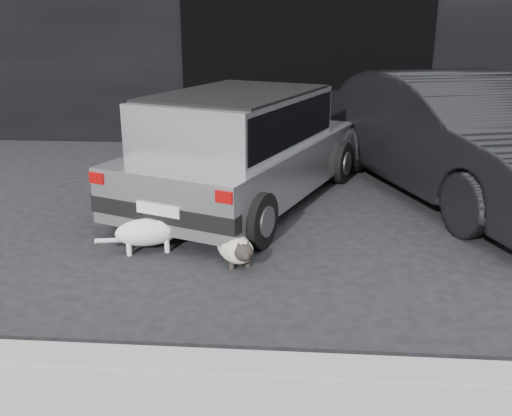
# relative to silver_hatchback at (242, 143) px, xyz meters

# --- Properties ---
(ground) EXTENTS (80.00, 80.00, 0.00)m
(ground) POSITION_rel_silver_hatchback_xyz_m (-0.29, -0.82, -0.70)
(ground) COLOR black
(ground) RESTS_ON ground
(garage_opening) EXTENTS (4.00, 0.10, 2.60)m
(garage_opening) POSITION_rel_silver_hatchback_xyz_m (0.71, 3.17, 0.60)
(garage_opening) COLOR black
(garage_opening) RESTS_ON ground
(curb) EXTENTS (18.00, 0.25, 0.12)m
(curb) POSITION_rel_silver_hatchback_xyz_m (0.71, -3.42, -0.64)
(curb) COLOR gray
(curb) RESTS_ON ground
(silver_hatchback) EXTENTS (2.74, 3.82, 1.29)m
(silver_hatchback) POSITION_rel_silver_hatchback_xyz_m (0.00, 0.00, 0.00)
(silver_hatchback) COLOR #A6A8AB
(silver_hatchback) RESTS_ON ground
(second_car) EXTENTS (2.99, 4.65, 1.45)m
(second_car) POSITION_rel_silver_hatchback_xyz_m (2.47, 0.47, 0.02)
(second_car) COLOR black
(second_car) RESTS_ON ground
(cat_siamese) EXTENTS (0.48, 0.79, 0.30)m
(cat_siamese) POSITION_rel_silver_hatchback_xyz_m (0.12, -1.73, -0.57)
(cat_siamese) COLOR beige
(cat_siamese) RESTS_ON ground
(cat_white) EXTENTS (0.82, 0.45, 0.40)m
(cat_white) POSITION_rel_silver_hatchback_xyz_m (-0.69, -1.52, -0.51)
(cat_white) COLOR silver
(cat_white) RESTS_ON ground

